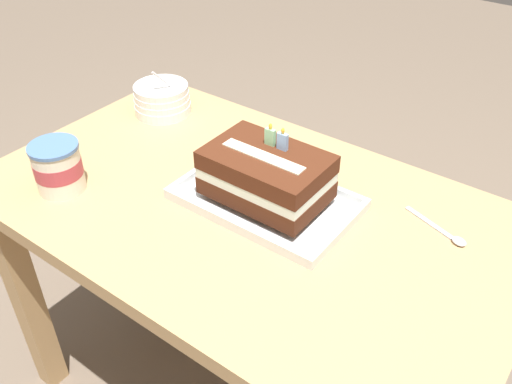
{
  "coord_description": "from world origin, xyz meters",
  "views": [
    {
      "loc": [
        0.57,
        -0.73,
        1.43
      ],
      "look_at": [
        0.02,
        0.01,
        0.74
      ],
      "focal_mm": 39.08,
      "sensor_mm": 36.0,
      "label": 1
    }
  ],
  "objects_px": {
    "bowl_stack": "(162,99)",
    "ice_cream_tub": "(58,167)",
    "foil_tray": "(266,201)",
    "birthday_cake": "(266,174)",
    "serving_spoon_near_tray": "(449,235)"
  },
  "relations": [
    {
      "from": "birthday_cake",
      "to": "serving_spoon_near_tray",
      "type": "height_order",
      "value": "birthday_cake"
    },
    {
      "from": "foil_tray",
      "to": "birthday_cake",
      "type": "relative_size",
      "value": 1.51
    },
    {
      "from": "bowl_stack",
      "to": "ice_cream_tub",
      "type": "xyz_separation_m",
      "value": [
        0.07,
        -0.38,
        0.02
      ]
    },
    {
      "from": "birthday_cake",
      "to": "bowl_stack",
      "type": "height_order",
      "value": "birthday_cake"
    },
    {
      "from": "ice_cream_tub",
      "to": "birthday_cake",
      "type": "bearing_deg",
      "value": 29.67
    },
    {
      "from": "foil_tray",
      "to": "ice_cream_tub",
      "type": "bearing_deg",
      "value": -150.34
    },
    {
      "from": "birthday_cake",
      "to": "ice_cream_tub",
      "type": "bearing_deg",
      "value": -150.33
    },
    {
      "from": "foil_tray",
      "to": "serving_spoon_near_tray",
      "type": "bearing_deg",
      "value": 19.81
    },
    {
      "from": "serving_spoon_near_tray",
      "to": "bowl_stack",
      "type": "bearing_deg",
      "value": 177.46
    },
    {
      "from": "ice_cream_tub",
      "to": "foil_tray",
      "type": "bearing_deg",
      "value": 29.66
    },
    {
      "from": "birthday_cake",
      "to": "serving_spoon_near_tray",
      "type": "bearing_deg",
      "value": 19.8
    },
    {
      "from": "bowl_stack",
      "to": "ice_cream_tub",
      "type": "bearing_deg",
      "value": -79.86
    },
    {
      "from": "birthday_cake",
      "to": "ice_cream_tub",
      "type": "xyz_separation_m",
      "value": [
        -0.39,
        -0.22,
        -0.02
      ]
    },
    {
      "from": "foil_tray",
      "to": "bowl_stack",
      "type": "relative_size",
      "value": 2.48
    },
    {
      "from": "foil_tray",
      "to": "birthday_cake",
      "type": "bearing_deg",
      "value": 90.0
    }
  ]
}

